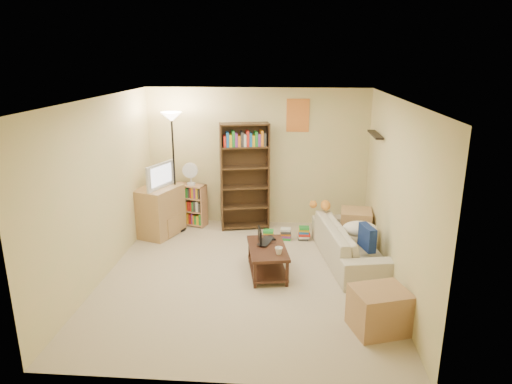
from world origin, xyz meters
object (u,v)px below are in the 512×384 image
tabby_cat (323,205)px  side_table (356,227)px  floor_lamp (172,137)px  sofa (351,243)px  short_bookshelf (190,205)px  mug (279,251)px  end_cabinet (379,310)px  laptop (269,242)px  desk_fan (190,173)px  television (157,175)px  tall_bookshelf (245,174)px  tv_stand (159,211)px  coffee_table (267,257)px

tabby_cat → side_table: (0.55, 0.02, -0.37)m
floor_lamp → sofa: bearing=-20.0°
short_bookshelf → mug: bearing=-35.9°
tabby_cat → end_cabinet: 2.63m
laptop → end_cabinet: end_cabinet is taller
mug → side_table: side_table is taller
desk_fan → side_table: 3.05m
laptop → end_cabinet: bearing=-123.2°
floor_lamp → short_bookshelf: bearing=56.6°
short_bookshelf → desk_fan: 0.62m
tabby_cat → television: television is taller
side_table → television: bearing=177.7°
tall_bookshelf → end_cabinet: tall_bookshelf is taller
laptop → mug: (0.15, -0.37, 0.04)m
floor_lamp → end_cabinet: size_ratio=3.51×
desk_fan → end_cabinet: size_ratio=0.69×
tabby_cat → tv_stand: 2.84m
mug → television: (-2.13, 1.63, 0.61)m
television → desk_fan: 0.66m
coffee_table → side_table: size_ratio=1.76×
tall_bookshelf → end_cabinet: bearing=-71.5°
mug → end_cabinet: 1.62m
laptop → mug: mug is taller
sofa → short_bookshelf: (-2.78, 1.36, 0.10)m
coffee_table → end_cabinet: (1.34, -1.32, -0.01)m
tabby_cat → laptop: size_ratio=1.10×
end_cabinet → desk_fan: bearing=131.8°
tabby_cat → television: size_ratio=0.62×
sofa → end_cabinet: bearing=173.2°
tv_stand → television: 0.64m
laptop → desk_fan: bearing=55.8°
tv_stand → television: television is taller
coffee_table → television: (-1.97, 1.40, 0.81)m
desk_fan → floor_lamp: bearing=-133.6°
tall_bookshelf → coffee_table: bearing=-86.5°
tv_stand → tall_bookshelf: tall_bookshelf is taller
tall_bookshelf → desk_fan: (-0.99, 0.04, -0.00)m
tv_stand → short_bookshelf: tv_stand is taller
mug → desk_fan: size_ratio=0.35×
floor_lamp → end_cabinet: 4.48m
side_table → end_cabinet: 2.58m
laptop → floor_lamp: size_ratio=0.20×
tall_bookshelf → mug: bearing=-83.9°
coffee_table → short_bookshelf: bearing=119.0°
mug → end_cabinet: bearing=-42.7°
mug → short_bookshelf: bearing=128.7°
sofa → tv_stand: tv_stand is taller
tabby_cat → end_cabinet: size_ratio=0.76×
tabby_cat → short_bookshelf: (-2.40, 0.66, -0.27)m
short_bookshelf → side_table: (2.95, -0.63, -0.10)m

